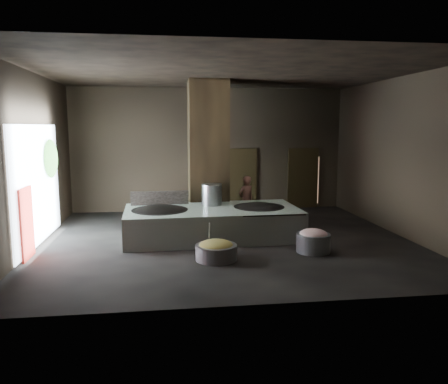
{
  "coord_description": "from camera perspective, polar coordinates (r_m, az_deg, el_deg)",
  "views": [
    {
      "loc": [
        -1.63,
        -11.63,
        3.1
      ],
      "look_at": [
        0.02,
        0.57,
        1.25
      ],
      "focal_mm": 35.0,
      "sensor_mm": 36.0,
      "label": 1
    }
  ],
  "objects": [
    {
      "name": "wok_right",
      "position": [
        12.49,
        4.59,
        -2.33
      ],
      "size": [
        1.41,
        1.41,
        0.4
      ],
      "primitive_type": "ellipsoid",
      "color": "black",
      "rests_on": "hearth_platform"
    },
    {
      "name": "pillar",
      "position": [
        13.63,
        -2.09,
        4.96
      ],
      "size": [
        1.2,
        1.2,
        4.5
      ],
      "primitive_type": "cube",
      "color": "black",
      "rests_on": "ground"
    },
    {
      "name": "ladle",
      "position": [
        10.36,
        -1.96,
        -5.7
      ],
      "size": [
        0.05,
        0.39,
        0.69
      ],
      "primitive_type": "cylinder",
      "rotation": [
        0.49,
        0.0,
        -0.07
      ],
      "color": "#979A9E",
      "rests_on": "veg_basin"
    },
    {
      "name": "veg_basin",
      "position": [
        10.33,
        -1.03,
        -7.87
      ],
      "size": [
        1.26,
        1.26,
        0.36
      ],
      "primitive_type": "cylinder",
      "rotation": [
        0.0,
        0.0,
        0.37
      ],
      "color": "slate",
      "rests_on": "ground"
    },
    {
      "name": "veg_fill",
      "position": [
        10.28,
        -1.03,
        -6.96
      ],
      "size": [
        0.8,
        0.8,
        0.25
      ],
      "primitive_type": "ellipsoid",
      "color": "olive",
      "rests_on": "veg_basin"
    },
    {
      "name": "meat_basin",
      "position": [
        11.17,
        11.58,
        -6.52
      ],
      "size": [
        0.97,
        0.97,
        0.46
      ],
      "primitive_type": "cylinder",
      "rotation": [
        0.0,
        0.0,
        0.17
      ],
      "color": "slate",
      "rests_on": "ground"
    },
    {
      "name": "wok_left",
      "position": [
        12.11,
        -8.38,
        -2.73
      ],
      "size": [
        1.52,
        1.52,
        0.42
      ],
      "primitive_type": "ellipsoid",
      "color": "black",
      "rests_on": "hearth_platform"
    },
    {
      "name": "floor",
      "position": [
        12.16,
        0.27,
        -6.46
      ],
      "size": [
        10.0,
        9.0,
        0.1
      ],
      "primitive_type": "cube",
      "color": "black",
      "rests_on": "ground"
    },
    {
      "name": "splash_guard",
      "position": [
        12.85,
        -8.37,
        -0.82
      ],
      "size": [
        1.67,
        0.12,
        0.42
      ],
      "primitive_type": "cube",
      "rotation": [
        0.0,
        0.0,
        0.03
      ],
      "color": "black",
      "rests_on": "hearth_platform"
    },
    {
      "name": "doorway_far",
      "position": [
        17.03,
        10.25,
        1.66
      ],
      "size": [
        1.18,
        0.08,
        2.38
      ],
      "primitive_type": "cube",
      "color": "black",
      "rests_on": "ground"
    },
    {
      "name": "doorway_far_glow",
      "position": [
        17.17,
        11.03,
        1.53
      ],
      "size": [
        0.77,
        0.04,
        1.82
      ],
      "primitive_type": "cube",
      "color": "#8C6647",
      "rests_on": "ground"
    },
    {
      "name": "ceiling",
      "position": [
        11.84,
        0.29,
        15.58
      ],
      "size": [
        10.0,
        9.0,
        0.1
      ],
      "primitive_type": "cube",
      "color": "black",
      "rests_on": "back_wall"
    },
    {
      "name": "pavilion_sliver",
      "position": [
        11.25,
        -24.37,
        -3.76
      ],
      "size": [
        0.05,
        0.9,
        1.7
      ],
      "primitive_type": "cube",
      "color": "maroon",
      "rests_on": "ground"
    },
    {
      "name": "wok_right_rim",
      "position": [
        12.47,
        4.59,
        -2.01
      ],
      "size": [
        1.44,
        1.44,
        0.05
      ],
      "primitive_type": "cylinder",
      "color": "black",
      "rests_on": "hearth_platform"
    },
    {
      "name": "back_wall",
      "position": [
        16.29,
        -1.95,
        5.54
      ],
      "size": [
        10.0,
        0.1,
        4.5
      ],
      "primitive_type": "cube",
      "color": "black",
      "rests_on": "ground"
    },
    {
      "name": "hearth_platform",
      "position": [
        12.29,
        -1.56,
        -4.06
      ],
      "size": [
        4.88,
        2.45,
        0.84
      ],
      "primitive_type": "cube",
      "rotation": [
        0.0,
        0.0,
        0.03
      ],
      "color": "silver",
      "rests_on": "ground"
    },
    {
      "name": "front_wall",
      "position": [
        7.32,
        5.24,
        1.86
      ],
      "size": [
        10.0,
        0.1,
        4.5
      ],
      "primitive_type": "cube",
      "color": "black",
      "rests_on": "ground"
    },
    {
      "name": "wok_left_rim",
      "position": [
        12.1,
        -8.39,
        -2.41
      ],
      "size": [
        1.55,
        1.55,
        0.05
      ],
      "primitive_type": "cylinder",
      "color": "black",
      "rests_on": "hearth_platform"
    },
    {
      "name": "platform_cap",
      "position": [
        12.21,
        -1.57,
        -2.24
      ],
      "size": [
        4.71,
        2.26,
        0.03
      ],
      "primitive_type": "cube",
      "color": "black",
      "rests_on": "hearth_platform"
    },
    {
      "name": "left_opening",
      "position": [
        12.38,
        -23.19,
        0.9
      ],
      "size": [
        0.04,
        4.2,
        3.1
      ],
      "primitive_type": "cube",
      "color": "white",
      "rests_on": "ground"
    },
    {
      "name": "stock_pot",
      "position": [
        12.7,
        -1.61,
        -0.38
      ],
      "size": [
        0.59,
        0.59,
        0.63
      ],
      "primitive_type": "cylinder",
      "color": "#979A9E",
      "rests_on": "hearth_platform"
    },
    {
      "name": "left_wall",
      "position": [
        12.15,
        -24.07,
        3.8
      ],
      "size": [
        0.1,
        9.0,
        4.5
      ],
      "primitive_type": "cube",
      "color": "black",
      "rests_on": "ground"
    },
    {
      "name": "meat_fill",
      "position": [
        11.11,
        11.61,
        -5.43
      ],
      "size": [
        0.7,
        0.7,
        0.27
      ],
      "primitive_type": "ellipsoid",
      "color": "#CF7C7E",
      "rests_on": "meat_basin"
    },
    {
      "name": "cook",
      "position": [
        14.0,
        2.89,
        -1.04
      ],
      "size": [
        0.67,
        0.58,
        1.54
      ],
      "primitive_type": "imported",
      "rotation": [
        0.0,
        0.0,
        3.61
      ],
      "color": "#91584A",
      "rests_on": "ground"
    },
    {
      "name": "right_wall",
      "position": [
        13.44,
        22.19,
        4.29
      ],
      "size": [
        0.1,
        9.0,
        4.5
      ],
      "primitive_type": "cube",
      "color": "black",
      "rests_on": "ground"
    },
    {
      "name": "doorway_near",
      "position": [
        16.45,
        2.27,
        1.55
      ],
      "size": [
        1.18,
        0.08,
        2.38
      ],
      "primitive_type": "cube",
      "color": "black",
      "rests_on": "ground"
    },
    {
      "name": "doorway_near_glow",
      "position": [
        16.61,
        1.47,
        1.45
      ],
      "size": [
        0.8,
        0.04,
        1.9
      ],
      "primitive_type": "cube",
      "color": "#8C6647",
      "rests_on": "ground"
    },
    {
      "name": "tree_silhouette",
      "position": [
        13.36,
        -21.68,
        4.08
      ],
      "size": [
        0.28,
        1.1,
        1.1
      ],
      "primitive_type": "ellipsoid",
      "color": "#194714",
      "rests_on": "left_opening"
    }
  ]
}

